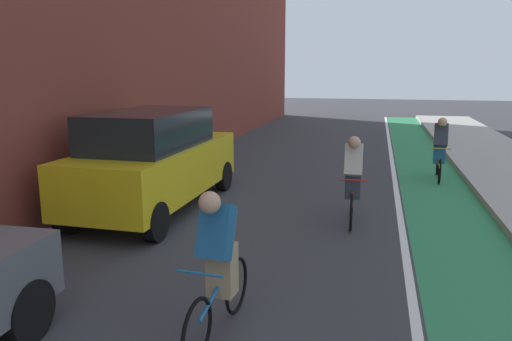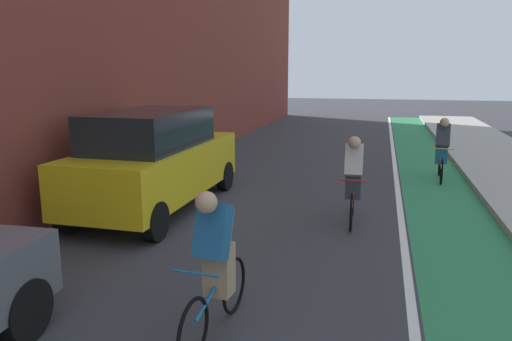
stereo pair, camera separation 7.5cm
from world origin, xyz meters
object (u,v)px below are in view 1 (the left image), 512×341
at_px(cyclist_mid, 219,258).
at_px(cyclist_far, 440,147).
at_px(parked_suv_yellow_cab, 155,159).
at_px(cyclist_trailing, 353,179).

height_order(cyclist_mid, cyclist_far, cyclist_mid).
relative_size(parked_suv_yellow_cab, cyclist_far, 2.79).
xyz_separation_m(cyclist_mid, cyclist_trailing, (1.14, 4.30, -0.04)).
relative_size(cyclist_mid, cyclist_trailing, 0.99).
bearing_deg(cyclist_far, cyclist_trailing, -115.40).
xyz_separation_m(parked_suv_yellow_cab, cyclist_trailing, (3.85, 0.10, -0.21)).
bearing_deg(cyclist_trailing, parked_suv_yellow_cab, -178.53).
relative_size(cyclist_trailing, cyclist_far, 1.02).
bearing_deg(cyclist_far, cyclist_mid, -110.22).
bearing_deg(cyclist_mid, cyclist_far, 69.78).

